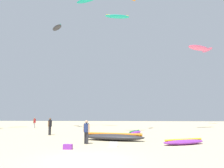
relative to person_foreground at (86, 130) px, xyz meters
name	(u,v)px	position (x,y,z in m)	size (l,w,h in m)	color
ground_plane	(86,160)	(1.05, -5.85, -1.02)	(120.00, 120.00, 0.00)	beige
person_foreground	(86,130)	(0.00, 0.00, 0.00)	(0.52, 0.40, 1.75)	#2D2D33
person_midground	(50,125)	(-5.14, 6.84, 0.03)	(0.41, 0.58, 1.80)	#2D2D33
person_left	(34,122)	(-11.69, 18.60, -0.06)	(0.37, 0.52, 1.65)	silver
kite_grounded_near	(114,137)	(1.91, 2.34, -0.72)	(5.45, 2.65, 0.62)	#2D2D33
kite_grounded_mid	(184,142)	(7.16, 0.11, -0.82)	(3.56, 2.39, 0.42)	purple
kite_grounded_far	(135,132)	(3.85, 8.47, -0.83)	(2.08, 3.51, 0.43)	purple
cooler_box	(113,144)	(2.12, -1.37, -0.86)	(0.56, 0.36, 0.32)	white
gear_bag	(68,147)	(-0.69, -2.66, -0.86)	(0.56, 0.36, 0.32)	purple
kite_aloft_0	(86,0)	(-3.95, 20.16, 20.97)	(4.16, 2.70, 0.47)	#19B29E
kite_aloft_1	(117,17)	(1.95, 9.53, 13.10)	(3.11, 1.39, 0.38)	#19B29E
kite_aloft_2	(57,28)	(-8.91, 19.74, 15.93)	(2.82, 3.14, 0.56)	#2D2D33
kite_aloft_3	(199,48)	(14.27, 18.20, 11.42)	(4.41, 3.53, 0.77)	#E5598C
kite_aloft_7	(207,50)	(21.01, 33.77, 15.40)	(1.90, 3.95, 0.57)	#E5598C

